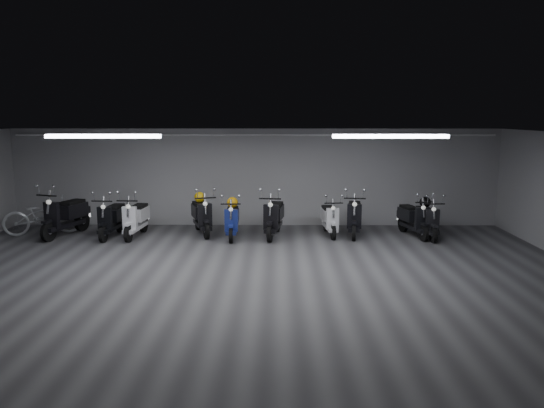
{
  "coord_description": "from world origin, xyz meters",
  "views": [
    {
      "loc": [
        0.64,
        -9.95,
        3.17
      ],
      "look_at": [
        0.52,
        2.5,
        1.05
      ],
      "focal_mm": 34.44,
      "sensor_mm": 36.0,
      "label": 1
    }
  ],
  "objects_px": {
    "scooter_0": "(65,209)",
    "scooter_6": "(330,213)",
    "scooter_4": "(232,215)",
    "scooter_7": "(354,210)",
    "helmet_1": "(200,197)",
    "helmet_0": "(425,202)",
    "scooter_1": "(111,213)",
    "scooter_5": "(274,211)",
    "bicycle": "(42,211)",
    "scooter_3": "(202,210)",
    "helmet_2": "(232,202)",
    "scooter_8": "(414,213)",
    "scooter_9": "(427,215)",
    "scooter_2": "(136,213)"
  },
  "relations": [
    {
      "from": "scooter_6",
      "to": "scooter_7",
      "type": "distance_m",
      "value": 0.66
    },
    {
      "from": "scooter_2",
      "to": "scooter_6",
      "type": "bearing_deg",
      "value": 7.22
    },
    {
      "from": "scooter_2",
      "to": "scooter_3",
      "type": "bearing_deg",
      "value": 15.81
    },
    {
      "from": "scooter_1",
      "to": "scooter_4",
      "type": "relative_size",
      "value": 1.06
    },
    {
      "from": "scooter_6",
      "to": "helmet_1",
      "type": "xyz_separation_m",
      "value": [
        -3.51,
        0.32,
        0.38
      ]
    },
    {
      "from": "scooter_0",
      "to": "scooter_6",
      "type": "bearing_deg",
      "value": 18.21
    },
    {
      "from": "scooter_5",
      "to": "scooter_7",
      "type": "relative_size",
      "value": 1.01
    },
    {
      "from": "scooter_4",
      "to": "helmet_0",
      "type": "height_order",
      "value": "scooter_4"
    },
    {
      "from": "scooter_0",
      "to": "scooter_7",
      "type": "xyz_separation_m",
      "value": [
        7.66,
        0.14,
        -0.05
      ]
    },
    {
      "from": "bicycle",
      "to": "scooter_3",
      "type": "bearing_deg",
      "value": -110.78
    },
    {
      "from": "scooter_8",
      "to": "helmet_1",
      "type": "relative_size",
      "value": 5.73
    },
    {
      "from": "scooter_9",
      "to": "scooter_1",
      "type": "bearing_deg",
      "value": 178.18
    },
    {
      "from": "scooter_5",
      "to": "scooter_8",
      "type": "bearing_deg",
      "value": 10.16
    },
    {
      "from": "scooter_3",
      "to": "helmet_2",
      "type": "bearing_deg",
      "value": -31.99
    },
    {
      "from": "scooter_2",
      "to": "scooter_4",
      "type": "relative_size",
      "value": 1.07
    },
    {
      "from": "scooter_1",
      "to": "scooter_5",
      "type": "bearing_deg",
      "value": 5.69
    },
    {
      "from": "scooter_6",
      "to": "helmet_1",
      "type": "bearing_deg",
      "value": 169.89
    },
    {
      "from": "scooter_5",
      "to": "scooter_7",
      "type": "distance_m",
      "value": 2.14
    },
    {
      "from": "scooter_2",
      "to": "scooter_6",
      "type": "xyz_separation_m",
      "value": [
        5.11,
        0.26,
        -0.06
      ]
    },
    {
      "from": "helmet_0",
      "to": "helmet_2",
      "type": "distance_m",
      "value": 5.09
    },
    {
      "from": "scooter_0",
      "to": "scooter_9",
      "type": "height_order",
      "value": "scooter_0"
    },
    {
      "from": "scooter_4",
      "to": "helmet_2",
      "type": "height_order",
      "value": "scooter_4"
    },
    {
      "from": "helmet_1",
      "to": "scooter_8",
      "type": "bearing_deg",
      "value": -4.3
    },
    {
      "from": "scooter_0",
      "to": "bicycle",
      "type": "relative_size",
      "value": 1.01
    },
    {
      "from": "scooter_4",
      "to": "helmet_2",
      "type": "xyz_separation_m",
      "value": [
        -0.01,
        0.23,
        0.29
      ]
    },
    {
      "from": "scooter_7",
      "to": "scooter_8",
      "type": "distance_m",
      "value": 1.55
    },
    {
      "from": "scooter_3",
      "to": "scooter_8",
      "type": "height_order",
      "value": "scooter_3"
    },
    {
      "from": "scooter_7",
      "to": "helmet_0",
      "type": "distance_m",
      "value": 1.87
    },
    {
      "from": "scooter_0",
      "to": "helmet_1",
      "type": "distance_m",
      "value": 3.54
    },
    {
      "from": "helmet_0",
      "to": "scooter_4",
      "type": "bearing_deg",
      "value": -176.49
    },
    {
      "from": "scooter_9",
      "to": "helmet_0",
      "type": "relative_size",
      "value": 5.64
    },
    {
      "from": "scooter_9",
      "to": "scooter_7",
      "type": "bearing_deg",
      "value": 170.78
    },
    {
      "from": "scooter_0",
      "to": "bicycle",
      "type": "bearing_deg",
      "value": -179.71
    },
    {
      "from": "scooter_8",
      "to": "helmet_0",
      "type": "bearing_deg",
      "value": 0.67
    },
    {
      "from": "scooter_0",
      "to": "scooter_1",
      "type": "xyz_separation_m",
      "value": [
        1.27,
        -0.12,
        -0.08
      ]
    },
    {
      "from": "bicycle",
      "to": "helmet_1",
      "type": "relative_size",
      "value": 6.65
    },
    {
      "from": "scooter_0",
      "to": "scooter_5",
      "type": "distance_m",
      "value": 5.52
    },
    {
      "from": "scooter_0",
      "to": "scooter_2",
      "type": "distance_m",
      "value": 1.9
    },
    {
      "from": "scooter_8",
      "to": "helmet_2",
      "type": "xyz_separation_m",
      "value": [
        -4.78,
        -0.0,
        0.28
      ]
    },
    {
      "from": "scooter_0",
      "to": "scooter_6",
      "type": "distance_m",
      "value": 7.01
    },
    {
      "from": "scooter_4",
      "to": "scooter_7",
      "type": "height_order",
      "value": "scooter_7"
    },
    {
      "from": "helmet_1",
      "to": "scooter_2",
      "type": "bearing_deg",
      "value": -160.16
    },
    {
      "from": "scooter_0",
      "to": "scooter_9",
      "type": "distance_m",
      "value": 9.53
    },
    {
      "from": "scooter_8",
      "to": "bicycle",
      "type": "xyz_separation_m",
      "value": [
        -9.91,
        0.16,
        0.01
      ]
    },
    {
      "from": "scooter_3",
      "to": "helmet_2",
      "type": "xyz_separation_m",
      "value": [
        0.85,
        -0.2,
        0.24
      ]
    },
    {
      "from": "scooter_6",
      "to": "helmet_0",
      "type": "relative_size",
      "value": 5.46
    },
    {
      "from": "scooter_4",
      "to": "scooter_9",
      "type": "relative_size",
      "value": 1.0
    },
    {
      "from": "scooter_1",
      "to": "helmet_0",
      "type": "bearing_deg",
      "value": 6.07
    },
    {
      "from": "bicycle",
      "to": "scooter_6",
      "type": "bearing_deg",
      "value": -111.62
    },
    {
      "from": "scooter_7",
      "to": "helmet_0",
      "type": "relative_size",
      "value": 6.23
    }
  ]
}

